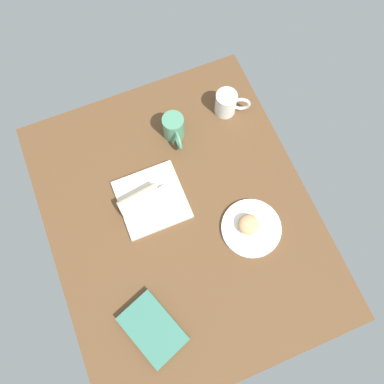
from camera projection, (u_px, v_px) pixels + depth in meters
dining_table at (181, 218)px, 134.79cm from camera, size 110.00×90.00×4.00cm
round_plate at (251, 228)px, 130.91cm from camera, size 20.60×20.60×1.40cm
scone_pastry at (248, 224)px, 128.32cm from camera, size 10.02×10.04×4.47cm
square_plate at (152, 200)px, 134.04cm from camera, size 22.76×22.76×1.60cm
sauce_cup at (165, 193)px, 132.79cm from camera, size 5.16×5.16×2.14cm
breakfast_wrap at (139, 200)px, 129.84cm from camera, size 8.20×15.06×6.25cm
book_stack at (153, 329)px, 119.95cm from camera, size 23.66×19.57×2.84cm
coffee_mug at (174, 128)px, 137.91cm from camera, size 13.26×7.81×10.39cm
second_mug at (227, 103)px, 141.38cm from camera, size 8.47×12.48×9.97cm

